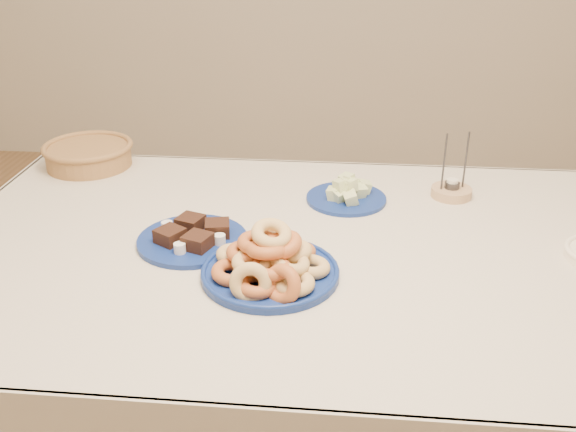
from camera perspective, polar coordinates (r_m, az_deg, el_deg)
The scene contains 6 objects.
dining_table at distance 1.58m, azimuth 0.17°, elevation -5.95°, with size 1.71×1.11×0.75m.
donut_platter at distance 1.37m, azimuth -1.62°, elevation -4.18°, with size 0.34×0.34×0.14m.
melon_plate at distance 1.75m, azimuth 5.28°, elevation 1.99°, with size 0.27×0.27×0.08m.
brownie_plate at distance 1.54m, azimuth -8.46°, elevation -1.90°, with size 0.30×0.30×0.05m.
wicker_basket at distance 2.07m, azimuth -17.31°, elevation 5.30°, with size 0.35×0.35×0.07m.
candle_holder at distance 1.82m, azimuth 14.32°, elevation 2.20°, with size 0.14×0.14×0.18m.
Camera 1 is at (0.12, -1.33, 1.48)m, focal length 40.00 mm.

